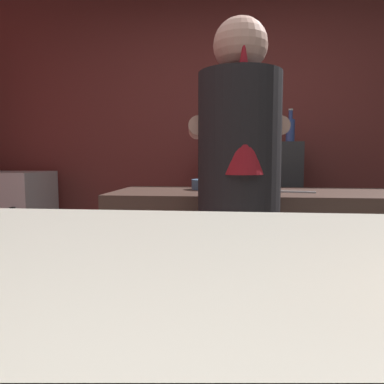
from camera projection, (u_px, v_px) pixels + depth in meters
wall_back at (239, 131)px, 3.34m from camera, size 5.20×0.10×2.70m
prep_counter at (308, 277)px, 1.96m from camera, size 2.10×0.60×0.92m
back_shelf at (252, 215)px, 3.12m from camera, size 0.78×0.36×1.23m
mini_fridge at (8, 228)px, 3.19m from camera, size 0.68×0.58×0.99m
bartender at (239, 191)px, 1.51m from camera, size 0.45×0.53×1.66m
mixing_bowl at (210, 184)px, 2.08m from camera, size 0.21×0.21×0.06m
chefs_knife at (292, 192)px, 1.88m from camera, size 0.24×0.07×0.01m
bottle_hot_sauce at (230, 134)px, 3.05m from camera, size 0.06×0.06×0.18m
bottle_olive_oil at (290, 129)px, 2.93m from camera, size 0.07×0.07×0.26m
bottle_soy at (216, 134)px, 3.12m from camera, size 0.06×0.06×0.19m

